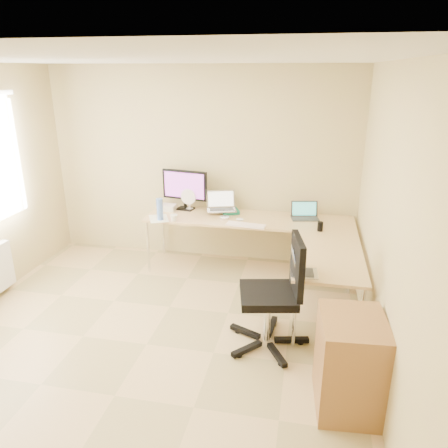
% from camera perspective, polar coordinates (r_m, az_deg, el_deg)
% --- Properties ---
extents(floor, '(4.50, 4.50, 0.00)m').
position_cam_1_polar(floor, '(4.43, -10.19, -15.36)').
color(floor, tan).
rests_on(floor, ground).
extents(ceiling, '(4.50, 4.50, 0.00)m').
position_cam_1_polar(ceiling, '(3.65, -12.79, 20.46)').
color(ceiling, white).
rests_on(ceiling, ground).
extents(wall_back, '(4.50, 0.00, 4.50)m').
position_cam_1_polar(wall_back, '(5.91, -3.05, 7.71)').
color(wall_back, tan).
rests_on(wall_back, ground).
extents(wall_right, '(0.00, 4.50, 4.50)m').
position_cam_1_polar(wall_right, '(3.62, 21.08, -1.41)').
color(wall_right, tan).
rests_on(wall_right, ground).
extents(desk_main, '(2.65, 0.70, 0.73)m').
position_cam_1_polar(desk_main, '(5.67, 3.23, -2.71)').
color(desk_main, tan).
rests_on(desk_main, ground).
extents(desk_return, '(0.70, 1.30, 0.73)m').
position_cam_1_polar(desk_return, '(4.72, 13.32, -8.06)').
color(desk_return, tan).
rests_on(desk_return, ground).
extents(monitor, '(0.66, 0.31, 0.55)m').
position_cam_1_polar(monitor, '(5.84, -5.19, 4.51)').
color(monitor, black).
rests_on(monitor, desk_main).
extents(book_stack, '(0.31, 0.35, 0.05)m').
position_cam_1_polar(book_stack, '(5.77, 0.72, 1.83)').
color(book_stack, '#107057').
rests_on(book_stack, desk_main).
extents(laptop_center, '(0.45, 0.39, 0.24)m').
position_cam_1_polar(laptop_center, '(5.66, -0.33, 3.02)').
color(laptop_center, silver).
rests_on(laptop_center, desk_main).
extents(laptop_black, '(0.38, 0.31, 0.21)m').
position_cam_1_polar(laptop_black, '(5.57, 10.68, 1.72)').
color(laptop_black, '#272727').
rests_on(laptop_black, desk_main).
extents(keyboard, '(0.49, 0.19, 0.02)m').
position_cam_1_polar(keyboard, '(5.26, 2.89, -0.13)').
color(keyboard, white).
rests_on(keyboard, desk_main).
extents(mouse, '(0.10, 0.07, 0.03)m').
position_cam_1_polar(mouse, '(5.44, 2.11, 0.61)').
color(mouse, silver).
rests_on(mouse, desk_main).
extents(mug, '(0.10, 0.10, 0.09)m').
position_cam_1_polar(mug, '(5.45, -6.63, 0.82)').
color(mug, white).
rests_on(mug, desk_main).
extents(cd_stack, '(0.14, 0.14, 0.03)m').
position_cam_1_polar(cd_stack, '(5.50, 0.07, 0.84)').
color(cd_stack, silver).
rests_on(cd_stack, desk_main).
extents(water_bottle, '(0.08, 0.08, 0.28)m').
position_cam_1_polar(water_bottle, '(5.48, -8.47, 1.92)').
color(water_bottle, '#5074C0').
rests_on(water_bottle, desk_main).
extents(papers, '(0.34, 0.39, 0.01)m').
position_cam_1_polar(papers, '(5.57, -8.61, 0.72)').
color(papers, white).
rests_on(papers, desk_main).
extents(white_box, '(0.22, 0.16, 0.08)m').
position_cam_1_polar(white_box, '(5.89, -7.45, 2.18)').
color(white_box, beige).
rests_on(white_box, desk_main).
extents(desk_fan, '(0.24, 0.24, 0.27)m').
position_cam_1_polar(desk_fan, '(5.86, -4.58, 3.20)').
color(desk_fan, silver).
rests_on(desk_fan, desk_main).
extents(black_cup, '(0.08, 0.08, 0.11)m').
position_cam_1_polar(black_cup, '(5.20, 12.58, -0.32)').
color(black_cup, black).
rests_on(black_cup, desk_main).
extents(laptop_return, '(0.31, 0.26, 0.20)m').
position_cam_1_polar(laptop_return, '(4.08, 10.59, -5.24)').
color(laptop_return, '#B8BAC9').
rests_on(laptop_return, desk_return).
extents(office_chair, '(0.79, 0.79, 1.12)m').
position_cam_1_polar(office_chair, '(4.13, 5.82, -9.77)').
color(office_chair, black).
rests_on(office_chair, ground).
extents(cabinet, '(0.53, 0.63, 0.83)m').
position_cam_1_polar(cabinet, '(3.65, 16.21, -17.57)').
color(cabinet, '#95623D').
rests_on(cabinet, ground).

